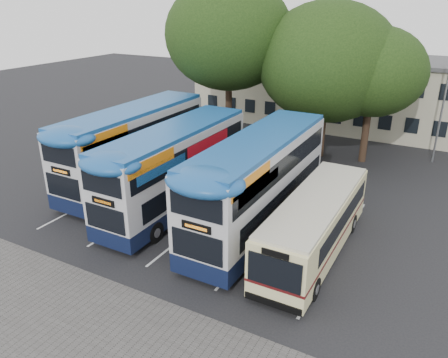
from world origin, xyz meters
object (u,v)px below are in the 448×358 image
bus_dd_left (135,143)px  bus_dd_right (259,179)px  lamp_post (446,91)px  tree_left (229,35)px  bus_single (316,221)px  tree_mid (328,62)px  bus_dd_mid (176,165)px  tree_right (373,72)px

bus_dd_left → bus_dd_right: size_ratio=1.00×
lamp_post → tree_left: (-14.57, -3.84, 3.36)m
bus_dd_left → bus_single: bearing=-11.8°
tree_left → tree_mid: 7.36m
tree_mid → bus_dd_mid: bearing=-109.5°
lamp_post → bus_dd_left: (-16.16, -13.14, -2.44)m
bus_dd_left → bus_dd_right: (9.19, -1.65, 0.01)m
lamp_post → bus_dd_left: lamp_post is taller
bus_dd_left → bus_single: 12.77m
bus_dd_left → bus_dd_right: bearing=-10.2°
lamp_post → bus_dd_mid: lamp_post is taller
tree_right → lamp_post: bearing=26.2°
lamp_post → bus_single: bearing=-103.2°
bus_dd_right → bus_single: (3.26, -0.96, -1.05)m
tree_mid → bus_dd_right: tree_mid is taller
lamp_post → tree_left: 15.43m
bus_dd_left → bus_dd_mid: bus_dd_left is taller
tree_mid → bus_dd_left: (-8.66, -10.60, -4.17)m
tree_right → bus_dd_right: bearing=-101.2°
bus_dd_left → bus_dd_mid: (4.28, -1.73, -0.10)m
bus_dd_left → tree_left: bearing=80.3°
lamp_post → bus_dd_left: bearing=-140.9°
bus_dd_left → tree_mid: bearing=50.8°
tree_left → bus_dd_left: tree_left is taller
tree_left → tree_mid: (7.06, 1.30, -1.62)m
lamp_post → tree_right: tree_right is taller
bus_dd_left → tree_right: bearing=43.1°
tree_left → tree_right: 10.42m
tree_left → tree_right: (10.08, 1.63, -2.09)m
bus_dd_right → bus_single: bearing=-16.4°
lamp_post → tree_mid: (-7.51, -2.54, 1.74)m
tree_right → bus_dd_mid: (-7.40, -12.67, -3.80)m
tree_right → bus_dd_right: tree_right is taller
lamp_post → bus_single: lamp_post is taller
bus_dd_mid → bus_single: bearing=-6.1°
lamp_post → tree_left: size_ratio=0.73×
tree_right → bus_dd_left: (-11.68, -10.94, -3.70)m
lamp_post → bus_dd_right: (-6.97, -14.79, -2.43)m
tree_mid → bus_single: (3.80, -13.21, -5.21)m
bus_dd_right → bus_single: bus_dd_right is taller
tree_mid → bus_dd_left: size_ratio=0.95×
bus_single → tree_right: bearing=93.3°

